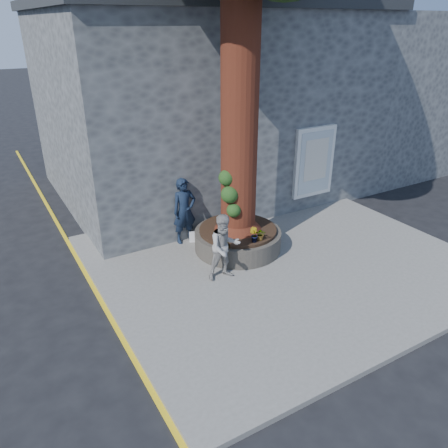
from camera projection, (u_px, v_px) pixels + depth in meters
ground at (254, 297)px, 9.90m from camera, size 120.00×120.00×0.00m
pavement at (281, 260)px, 11.34m from camera, size 9.00×8.00×0.12m
yellow_line at (109, 315)px, 9.29m from camera, size 0.10×30.00×0.01m
stone_shop at (202, 101)px, 15.35m from camera, size 10.30×8.30×6.30m
neighbour_shop at (364, 89)px, 19.07m from camera, size 6.00×8.00×6.00m
planter at (238, 239)px, 11.66m from camera, size 2.30×2.30×0.60m
man at (184, 211)px, 11.78m from camera, size 0.68×0.45×1.84m
woman at (225, 247)px, 10.12m from camera, size 0.84×0.69×1.62m
shopping_bag at (193, 237)px, 12.10m from camera, size 0.23×0.19×0.28m
plant_a at (227, 242)px, 10.39m from camera, size 0.25×0.25×0.40m
plant_b at (254, 235)px, 10.75m from camera, size 0.25×0.26×0.38m
plant_c at (227, 243)px, 10.41m from camera, size 0.18×0.18×0.31m
plant_d at (261, 234)px, 10.86m from camera, size 0.36×0.36×0.30m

